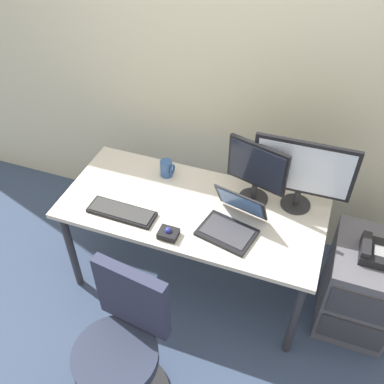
{
  "coord_description": "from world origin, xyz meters",
  "views": [
    {
      "loc": [
        0.65,
        -1.78,
        2.57
      ],
      "look_at": [
        0.0,
        0.0,
        0.84
      ],
      "focal_mm": 40.94,
      "sensor_mm": 36.0,
      "label": 1
    }
  ],
  "objects_px": {
    "monitor_side": "(257,170)",
    "coffee_mug": "(167,168)",
    "trackball_mouse": "(168,233)",
    "desk_phone": "(374,251)",
    "file_cabinet": "(360,286)",
    "laptop": "(232,221)",
    "monitor_main": "(303,171)",
    "office_chair": "(123,351)",
    "keyboard": "(122,212)"
  },
  "relations": [
    {
      "from": "office_chair",
      "to": "monitor_side",
      "type": "relative_size",
      "value": 2.3
    },
    {
      "from": "coffee_mug",
      "to": "monitor_main",
      "type": "bearing_deg",
      "value": 0.34
    },
    {
      "from": "office_chair",
      "to": "monitor_side",
      "type": "distance_m",
      "value": 1.23
    },
    {
      "from": "office_chair",
      "to": "monitor_side",
      "type": "xyz_separation_m",
      "value": [
        0.4,
        1.04,
        0.52
      ]
    },
    {
      "from": "file_cabinet",
      "to": "coffee_mug",
      "type": "bearing_deg",
      "value": 174.16
    },
    {
      "from": "file_cabinet",
      "to": "monitor_main",
      "type": "bearing_deg",
      "value": 164.01
    },
    {
      "from": "file_cabinet",
      "to": "coffee_mug",
      "type": "distance_m",
      "value": 1.42
    },
    {
      "from": "desk_phone",
      "to": "office_chair",
      "type": "distance_m",
      "value": 1.48
    },
    {
      "from": "monitor_side",
      "to": "coffee_mug",
      "type": "bearing_deg",
      "value": 177.19
    },
    {
      "from": "file_cabinet",
      "to": "office_chair",
      "type": "xyz_separation_m",
      "value": [
        -1.15,
        -0.93,
        0.11
      ]
    },
    {
      "from": "trackball_mouse",
      "to": "keyboard",
      "type": "bearing_deg",
      "value": 167.71
    },
    {
      "from": "desk_phone",
      "to": "laptop",
      "type": "xyz_separation_m",
      "value": [
        -0.8,
        -0.15,
        0.11
      ]
    },
    {
      "from": "monitor_main",
      "to": "keyboard",
      "type": "height_order",
      "value": "monitor_main"
    },
    {
      "from": "trackball_mouse",
      "to": "laptop",
      "type": "bearing_deg",
      "value": 30.21
    },
    {
      "from": "desk_phone",
      "to": "monitor_main",
      "type": "bearing_deg",
      "value": 161.97
    },
    {
      "from": "monitor_main",
      "to": "desk_phone",
      "type": "bearing_deg",
      "value": -18.03
    },
    {
      "from": "keyboard",
      "to": "file_cabinet",
      "type": "bearing_deg",
      "value": 11.06
    },
    {
      "from": "desk_phone",
      "to": "keyboard",
      "type": "xyz_separation_m",
      "value": [
        -1.44,
        -0.27,
        0.07
      ]
    },
    {
      "from": "office_chair",
      "to": "keyboard",
      "type": "bearing_deg",
      "value": 114.6
    },
    {
      "from": "file_cabinet",
      "to": "desk_phone",
      "type": "distance_m",
      "value": 0.35
    },
    {
      "from": "office_chair",
      "to": "monitor_side",
      "type": "bearing_deg",
      "value": 68.83
    },
    {
      "from": "desk_phone",
      "to": "office_chair",
      "type": "xyz_separation_m",
      "value": [
        -1.14,
        -0.92,
        -0.24
      ]
    },
    {
      "from": "trackball_mouse",
      "to": "desk_phone",
      "type": "bearing_deg",
      "value": 16.92
    },
    {
      "from": "file_cabinet",
      "to": "monitor_side",
      "type": "bearing_deg",
      "value": 171.81
    },
    {
      "from": "laptop",
      "to": "coffee_mug",
      "type": "height_order",
      "value": "laptop"
    },
    {
      "from": "file_cabinet",
      "to": "desk_phone",
      "type": "height_order",
      "value": "desk_phone"
    },
    {
      "from": "file_cabinet",
      "to": "monitor_main",
      "type": "height_order",
      "value": "monitor_main"
    },
    {
      "from": "monitor_main",
      "to": "keyboard",
      "type": "distance_m",
      "value": 1.08
    },
    {
      "from": "desk_phone",
      "to": "trackball_mouse",
      "type": "bearing_deg",
      "value": -163.08
    },
    {
      "from": "laptop",
      "to": "file_cabinet",
      "type": "bearing_deg",
      "value": 11.98
    },
    {
      "from": "monitor_main",
      "to": "coffee_mug",
      "type": "xyz_separation_m",
      "value": [
        -0.84,
        -0.0,
        -0.21
      ]
    },
    {
      "from": "file_cabinet",
      "to": "coffee_mug",
      "type": "height_order",
      "value": "coffee_mug"
    },
    {
      "from": "office_chair",
      "to": "coffee_mug",
      "type": "height_order",
      "value": "office_chair"
    },
    {
      "from": "monitor_main",
      "to": "trackball_mouse",
      "type": "xyz_separation_m",
      "value": [
        -0.63,
        -0.5,
        -0.24
      ]
    },
    {
      "from": "file_cabinet",
      "to": "laptop",
      "type": "distance_m",
      "value": 0.94
    },
    {
      "from": "office_chair",
      "to": "keyboard",
      "type": "relative_size",
      "value": 2.28
    },
    {
      "from": "file_cabinet",
      "to": "keyboard",
      "type": "relative_size",
      "value": 1.52
    },
    {
      "from": "office_chair",
      "to": "coffee_mug",
      "type": "bearing_deg",
      "value": 99.56
    },
    {
      "from": "monitor_main",
      "to": "coffee_mug",
      "type": "distance_m",
      "value": 0.86
    },
    {
      "from": "file_cabinet",
      "to": "laptop",
      "type": "relative_size",
      "value": 1.66
    },
    {
      "from": "laptop",
      "to": "keyboard",
      "type": "bearing_deg",
      "value": -170.09
    },
    {
      "from": "monitor_main",
      "to": "monitor_side",
      "type": "height_order",
      "value": "monitor_main"
    },
    {
      "from": "office_chair",
      "to": "monitor_side",
      "type": "height_order",
      "value": "monitor_side"
    },
    {
      "from": "monitor_side",
      "to": "laptop",
      "type": "distance_m",
      "value": 0.33
    },
    {
      "from": "coffee_mug",
      "to": "laptop",
      "type": "bearing_deg",
      "value": -30.19
    },
    {
      "from": "desk_phone",
      "to": "coffee_mug",
      "type": "height_order",
      "value": "coffee_mug"
    },
    {
      "from": "keyboard",
      "to": "coffee_mug",
      "type": "distance_m",
      "value": 0.44
    },
    {
      "from": "monitor_side",
      "to": "coffee_mug",
      "type": "relative_size",
      "value": 3.62
    },
    {
      "from": "desk_phone",
      "to": "trackball_mouse",
      "type": "relative_size",
      "value": 1.82
    },
    {
      "from": "laptop",
      "to": "trackball_mouse",
      "type": "height_order",
      "value": "laptop"
    }
  ]
}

